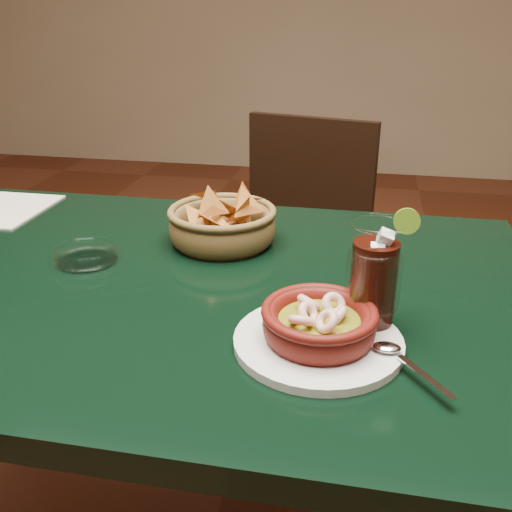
% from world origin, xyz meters
% --- Properties ---
extents(dining_table, '(1.20, 0.80, 0.75)m').
position_xyz_m(dining_table, '(0.00, 0.00, 0.65)').
color(dining_table, black).
rests_on(dining_table, ground).
extents(dining_chair, '(0.49, 0.49, 0.88)m').
position_xyz_m(dining_chair, '(0.11, 0.70, 0.48)').
color(dining_chair, black).
rests_on(dining_chair, ground).
extents(shrimp_plate, '(0.28, 0.23, 0.07)m').
position_xyz_m(shrimp_plate, '(0.25, -0.16, 0.78)').
color(shrimp_plate, silver).
rests_on(shrimp_plate, dining_table).
extents(chip_basket, '(0.24, 0.24, 0.14)m').
position_xyz_m(chip_basket, '(0.04, 0.16, 0.79)').
color(chip_basket, brown).
rests_on(chip_basket, dining_table).
extents(guacamole_ramekin, '(0.13, 0.13, 0.05)m').
position_xyz_m(guacamole_ramekin, '(0.02, 0.24, 0.77)').
color(guacamole_ramekin, '#4D0E09').
rests_on(guacamole_ramekin, dining_table).
extents(cola_drink, '(0.16, 0.16, 0.18)m').
position_xyz_m(cola_drink, '(0.32, -0.10, 0.83)').
color(cola_drink, white).
rests_on(cola_drink, dining_table).
extents(glass_ashtray, '(0.13, 0.13, 0.03)m').
position_xyz_m(glass_ashtray, '(-0.18, 0.03, 0.76)').
color(glass_ashtray, white).
rests_on(glass_ashtray, dining_table).
extents(paper_menu, '(0.17, 0.23, 0.00)m').
position_xyz_m(paper_menu, '(-0.48, 0.25, 0.75)').
color(paper_menu, beige).
rests_on(paper_menu, dining_table).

